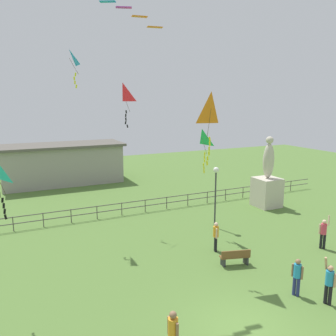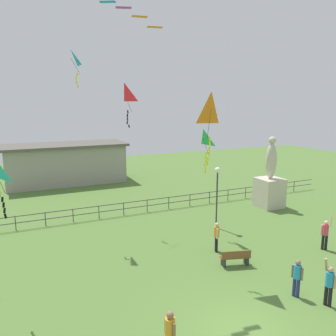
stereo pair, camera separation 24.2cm
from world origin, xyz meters
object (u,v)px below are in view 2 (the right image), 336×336
kite_3 (125,94)px  person_0 (170,333)px  kite_2 (211,111)px  kite_5 (71,60)px  statue_monument (270,186)px  person_2 (217,235)px  kite_4 (203,140)px  park_bench (235,257)px  person_3 (297,276)px  lamppost (217,184)px  person_5 (325,233)px  person_1 (329,283)px

kite_3 → person_0: bearing=-101.5°
kite_2 → kite_5: size_ratio=1.59×
statue_monument → kite_2: (-9.69, -7.01, 5.97)m
statue_monument → kite_3: bearing=177.3°
person_2 → kite_5: 12.61m
statue_monument → kite_4: size_ratio=2.06×
park_bench → person_0: bearing=-141.6°
statue_monument → kite_2: kite_2 is taller
person_3 → kite_5: size_ratio=0.80×
lamppost → kite_2: 7.58m
person_2 → person_5: bearing=-22.0°
kite_3 → kite_5: 3.68m
person_5 → kite_3: size_ratio=0.74×
person_3 → person_5: bearing=30.6°
statue_monument → kite_4: 9.01m
person_0 → person_3: size_ratio=1.06×
lamppost → person_2: size_ratio=2.42×
lamppost → person_0: size_ratio=2.30×
person_3 → kite_2: size_ratio=0.50×
person_2 → person_5: size_ratio=0.84×
person_0 → lamppost: bearing=51.0°
person_0 → kite_5: 15.06m
statue_monument → person_2: 9.67m
lamppost → kite_3: bearing=151.9°
person_0 → person_5: 11.96m
lamppost → person_5: lamppost is taller
statue_monument → person_2: statue_monument is taller
park_bench → kite_4: size_ratio=0.58×
lamppost → kite_3: (-5.13, 2.73, 5.54)m
lamppost → person_1: bearing=-93.3°
person_3 → kite_4: (-0.13, 7.76, 4.91)m
person_0 → person_5: person_5 is taller
park_bench → kite_2: size_ratio=0.47×
statue_monument → person_1: bearing=-120.4°
person_1 → kite_2: bearing=123.8°
park_bench → person_2: (0.04, 1.84, 0.49)m
lamppost → person_5: 6.75m
person_1 → person_2: size_ratio=1.20×
person_3 → person_5: (4.90, 2.90, 0.05)m
person_0 → person_2: 8.48m
person_5 → kite_2: kite_2 is taller
person_1 → person_2: 6.33m
lamppost → person_3: bearing=-98.4°
kite_5 → person_3: bearing=-56.4°
statue_monument → person_0: size_ratio=3.13×
kite_3 → statue_monument: bearing=-2.7°
person_0 → kite_4: size_ratio=0.66×
kite_4 → person_5: bearing=-44.0°
person_2 → person_3: (0.69, -5.15, -0.00)m
kite_5 → park_bench: bearing=-49.1°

